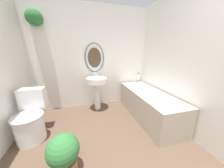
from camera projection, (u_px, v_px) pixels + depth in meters
wall_back at (89, 57)px, 2.70m from camera, size 2.88×0.30×2.40m
wall_right at (186, 62)px, 1.85m from camera, size 0.06×2.76×2.40m
toilet at (31, 120)px, 1.79m from camera, size 0.43×0.60×0.78m
pedestal_sink at (97, 86)px, 2.64m from camera, size 0.47×0.47×0.89m
bathtub at (148, 104)px, 2.41m from camera, size 0.62×1.67×0.64m
shampoo_bottle at (138, 77)px, 3.02m from camera, size 0.06×0.06×0.18m
potted_plant at (64, 154)px, 1.25m from camera, size 0.36×0.36×0.50m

